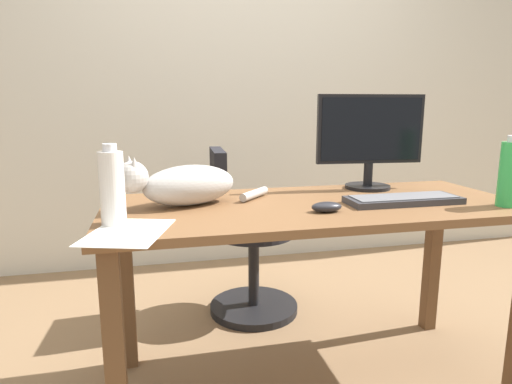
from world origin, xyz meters
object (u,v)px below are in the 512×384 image
(computer_mouse, at_px, (327,207))
(water_bottle, at_px, (510,174))
(monitor, at_px, (370,138))
(keyboard, at_px, (403,200))
(office_chair, at_px, (244,245))
(spray_bottle, at_px, (112,187))
(cat, at_px, (184,184))

(computer_mouse, relative_size, water_bottle, 0.42)
(monitor, xyz_separation_m, keyboard, (-0.01, -0.31, -0.21))
(office_chair, bearing_deg, keyboard, -57.68)
(spray_bottle, bearing_deg, keyboard, 4.05)
(office_chair, bearing_deg, cat, -120.15)
(office_chair, height_order, keyboard, office_chair)
(computer_mouse, bearing_deg, cat, 156.00)
(keyboard, height_order, cat, cat)
(spray_bottle, bearing_deg, computer_mouse, 0.66)
(monitor, relative_size, keyboard, 1.09)
(office_chair, bearing_deg, water_bottle, -47.03)
(keyboard, bearing_deg, monitor, 88.25)
(spray_bottle, bearing_deg, cat, 43.58)
(keyboard, xyz_separation_m, water_bottle, (0.35, -0.13, 0.11))
(computer_mouse, height_order, water_bottle, water_bottle)
(monitor, height_order, water_bottle, monitor)
(office_chair, xyz_separation_m, computer_mouse, (0.13, -0.81, 0.39))
(cat, bearing_deg, computer_mouse, -24.00)
(water_bottle, height_order, spray_bottle, water_bottle)
(monitor, xyz_separation_m, computer_mouse, (-0.35, -0.38, -0.21))
(office_chair, xyz_separation_m, spray_bottle, (-0.58, -0.82, 0.49))
(monitor, distance_m, water_bottle, 0.56)
(keyboard, relative_size, computer_mouse, 4.00)
(keyboard, distance_m, cat, 0.83)
(office_chair, distance_m, spray_bottle, 1.12)
(monitor, height_order, computer_mouse, monitor)
(keyboard, relative_size, cat, 0.75)
(keyboard, xyz_separation_m, cat, (-0.82, 0.15, 0.07))
(office_chair, xyz_separation_m, cat, (-0.35, -0.60, 0.45))
(office_chair, relative_size, cat, 1.54)
(cat, xyz_separation_m, computer_mouse, (0.48, -0.21, -0.06))
(office_chair, distance_m, computer_mouse, 0.91)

